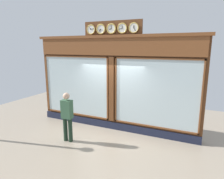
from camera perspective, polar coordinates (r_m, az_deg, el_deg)
The scene contains 3 objects.
ground_plane at distance 5.90m, azimuth -12.25°, elevation -20.56°, with size 14.00×14.00×0.00m, color gray.
shop_facade at distance 7.62m, azimuth 0.39°, elevation 1.95°, with size 6.61×0.42×4.06m.
pedestrian at distance 6.87m, azimuth -12.68°, elevation -7.11°, with size 0.37×0.23×1.69m.
Camera 1 is at (-3.09, 6.71, 3.15)m, focal length 32.04 mm.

